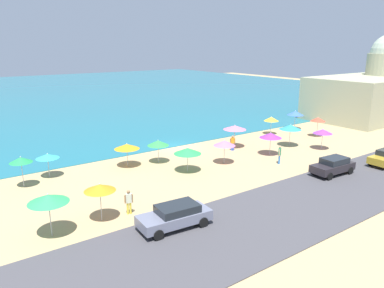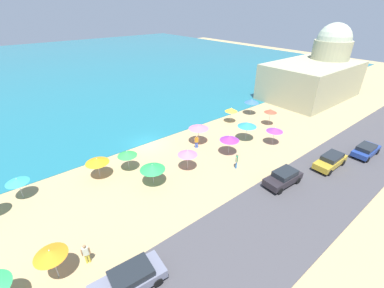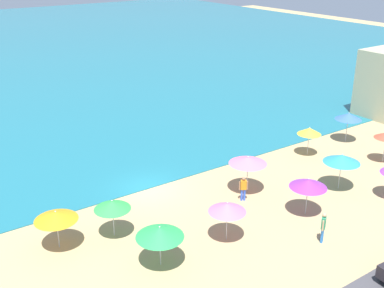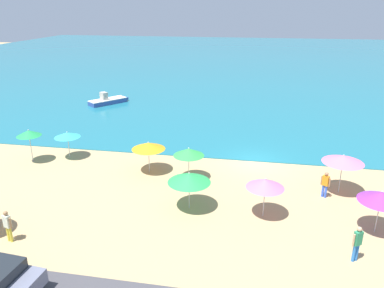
% 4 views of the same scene
% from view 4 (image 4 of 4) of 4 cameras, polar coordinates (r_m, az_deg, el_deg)
% --- Properties ---
extents(ground_plane, '(160.00, 160.00, 0.00)m').
position_cam_4_polar(ground_plane, '(28.23, 9.63, -2.66)').
color(ground_plane, tan).
extents(sea, '(150.00, 110.00, 0.05)m').
position_cam_4_polar(sea, '(81.74, 10.50, 12.51)').
color(sea, '#1C6A7B').
rests_on(sea, ground_plane).
extents(beach_umbrella_0, '(2.47, 2.47, 2.52)m').
position_cam_4_polar(beach_umbrella_0, '(24.30, 22.06, -2.15)').
color(beach_umbrella_0, '#B2B2B7').
rests_on(beach_umbrella_0, ground_plane).
extents(beach_umbrella_1, '(2.23, 2.23, 2.37)m').
position_cam_4_polar(beach_umbrella_1, '(20.91, 26.89, -7.17)').
color(beach_umbrella_1, '#B2B2B7').
rests_on(beach_umbrella_1, ground_plane).
extents(beach_umbrella_2, '(2.03, 2.03, 2.24)m').
position_cam_4_polar(beach_umbrella_2, '(24.39, -0.50, -1.24)').
color(beach_umbrella_2, '#B2B2B7').
rests_on(beach_umbrella_2, ground_plane).
extents(beach_umbrella_3, '(1.74, 1.74, 2.54)m').
position_cam_4_polar(beach_umbrella_3, '(29.45, -23.63, 1.53)').
color(beach_umbrella_3, '#B2B2B7').
rests_on(beach_umbrella_3, ground_plane).
extents(beach_umbrella_4, '(2.30, 2.30, 2.22)m').
position_cam_4_polar(beach_umbrella_4, '(25.65, -6.66, -0.28)').
color(beach_umbrella_4, '#B2B2B7').
rests_on(beach_umbrella_4, ground_plane).
extents(beach_umbrella_9, '(2.06, 2.06, 2.31)m').
position_cam_4_polar(beach_umbrella_9, '(20.48, 11.11, -5.91)').
color(beach_umbrella_9, '#B2B2B7').
rests_on(beach_umbrella_9, ground_plane).
extents(beach_umbrella_11, '(1.92, 1.92, 2.11)m').
position_cam_4_polar(beach_umbrella_11, '(29.37, -18.47, 1.34)').
color(beach_umbrella_11, '#B2B2B7').
rests_on(beach_umbrella_11, ground_plane).
extents(beach_umbrella_14, '(2.43, 2.43, 2.25)m').
position_cam_4_polar(beach_umbrella_14, '(20.89, -0.44, -5.19)').
color(beach_umbrella_14, '#B2B2B7').
rests_on(beach_umbrella_14, ground_plane).
extents(bather_0, '(0.49, 0.38, 1.79)m').
position_cam_4_polar(bather_0, '(18.81, 23.88, -13.48)').
color(bather_0, blue).
rests_on(bather_0, ground_plane).
extents(bather_1, '(0.55, 0.31, 1.69)m').
position_cam_4_polar(bather_1, '(20.62, -26.28, -10.94)').
color(bather_1, gold).
rests_on(bather_1, ground_plane).
extents(bather_2, '(0.50, 0.38, 1.65)m').
position_cam_4_polar(bather_2, '(23.89, 19.65, -5.65)').
color(bather_2, blue).
rests_on(bather_2, ground_plane).
extents(skiff_nearshore, '(3.88, 4.49, 1.42)m').
position_cam_4_polar(skiff_nearshore, '(45.04, -12.72, 6.46)').
color(skiff_nearshore, '#354F98').
rests_on(skiff_nearshore, sea).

